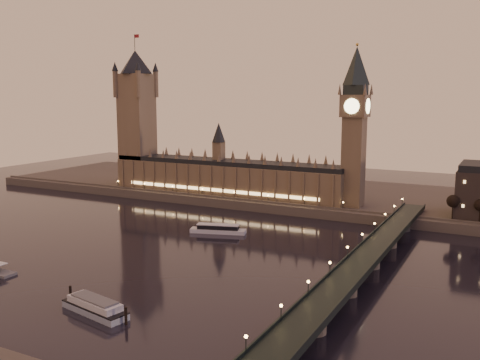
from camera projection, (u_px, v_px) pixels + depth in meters
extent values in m
plane|color=black|center=(180.00, 251.00, 268.68)|extent=(700.00, 700.00, 0.00)
cube|color=#423D35|center=(337.00, 196.00, 399.15)|extent=(560.00, 130.00, 6.00)
cube|color=brown|center=(226.00, 179.00, 390.25)|extent=(180.00, 26.00, 22.00)
cube|color=black|center=(226.00, 162.00, 388.27)|extent=(180.00, 22.00, 3.20)
cube|color=#FFCC7F|center=(217.00, 190.00, 379.37)|extent=(153.00, 0.25, 2.20)
cube|color=brown|center=(137.00, 131.00, 421.48)|extent=(22.00, 22.00, 88.00)
cone|color=black|center=(135.00, 62.00, 413.14)|extent=(31.68, 31.68, 18.00)
cylinder|color=black|center=(135.00, 42.00, 410.78)|extent=(0.44, 0.44, 12.00)
cube|color=maroon|center=(137.00, 36.00, 409.07)|extent=(4.00, 0.15, 2.50)
cube|color=brown|center=(353.00, 162.00, 344.62)|extent=(13.00, 13.00, 58.00)
cube|color=brown|center=(355.00, 106.00, 338.96)|extent=(16.00, 16.00, 14.00)
cylinder|color=#FFEAA5|center=(352.00, 106.00, 331.79)|extent=(9.60, 0.35, 9.60)
cylinder|color=#FFEAA5|center=(343.00, 106.00, 342.68)|extent=(0.35, 9.60, 9.60)
cube|color=black|center=(356.00, 90.00, 337.38)|extent=(13.00, 13.00, 6.00)
cone|color=black|center=(357.00, 66.00, 335.02)|extent=(17.68, 17.68, 24.00)
sphere|color=gold|center=(357.00, 44.00, 332.98)|extent=(2.00, 2.00, 2.00)
cube|color=black|center=(361.00, 262.00, 225.54)|extent=(13.00, 260.00, 2.00)
cube|color=black|center=(347.00, 257.00, 228.17)|extent=(0.60, 260.00, 1.00)
cube|color=black|center=(376.00, 261.00, 222.43)|extent=(0.60, 260.00, 1.00)
cylinder|color=black|center=(455.00, 212.00, 308.69)|extent=(0.70, 0.70, 10.30)
sphere|color=black|center=(456.00, 203.00, 307.84)|extent=(6.87, 6.87, 6.87)
cube|color=silver|center=(218.00, 231.00, 304.70)|extent=(32.42, 15.85, 2.33)
cube|color=black|center=(218.00, 227.00, 304.33)|extent=(24.15, 12.26, 2.33)
cube|color=silver|center=(218.00, 225.00, 304.11)|extent=(24.84, 12.71, 0.42)
cube|color=#8C9DB2|center=(95.00, 310.00, 192.45)|extent=(30.10, 13.78, 2.36)
cube|color=black|center=(95.00, 306.00, 192.23)|extent=(30.10, 13.78, 0.45)
cube|color=silver|center=(95.00, 303.00, 192.00)|extent=(24.58, 11.81, 2.36)
cube|color=#595B5E|center=(95.00, 299.00, 191.77)|extent=(20.84, 10.20, 0.64)
cylinder|color=black|center=(70.00, 294.00, 203.16)|extent=(1.00, 1.00, 6.17)
cylinder|color=black|center=(126.00, 316.00, 182.89)|extent=(1.00, 1.00, 6.17)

